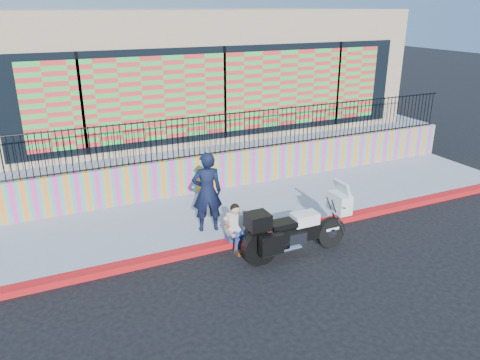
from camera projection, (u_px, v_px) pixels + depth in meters
ground at (290, 233)px, 11.77m from camera, size 90.00×90.00×0.00m
red_curb at (291, 230)px, 11.75m from camera, size 16.00×0.30×0.15m
sidewalk at (260, 206)px, 13.15m from camera, size 16.00×3.00×0.15m
mural_wall at (237, 168)px, 14.29m from camera, size 16.00×0.20×1.10m
metal_fence at (237, 132)px, 13.89m from camera, size 15.80×0.04×1.20m
elevated_platform at (184, 132)px, 18.65m from camera, size 16.00×10.00×1.25m
storefront_building at (183, 66)px, 17.55m from camera, size 14.00×8.06×4.00m
police_motorcycle at (295, 228)px, 10.49m from camera, size 2.60×0.86×1.62m
police_officer at (207, 192)px, 11.26m from camera, size 0.81×0.62×2.00m
seated_man at (237, 231)px, 10.84m from camera, size 0.54×0.71×1.06m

